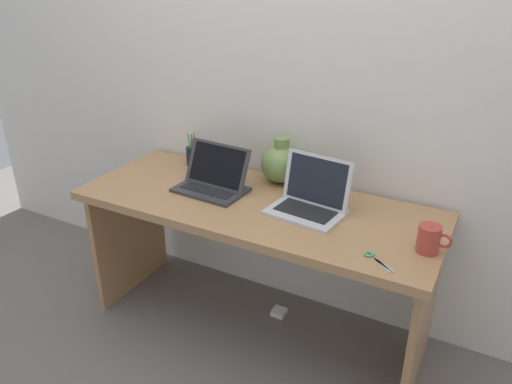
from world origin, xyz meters
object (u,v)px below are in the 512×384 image
(laptop_left, at_px, (214,178))
(green_vase, at_px, (281,163))
(laptop_right, at_px, (311,197))
(pen_cup, at_px, (193,155))
(power_brick, at_px, (279,312))
(coffee_mug, at_px, (429,239))
(scissors, at_px, (374,258))

(laptop_left, distance_m, green_vase, 0.34)
(laptop_right, xyz_separation_m, pen_cup, (-0.76, 0.20, -0.01))
(green_vase, xyz_separation_m, power_brick, (0.06, -0.12, -0.80))
(laptop_left, xyz_separation_m, power_brick, (0.31, 0.11, -0.76))
(pen_cup, bearing_deg, power_brick, -9.50)
(coffee_mug, height_order, power_brick, coffee_mug)
(laptop_left, distance_m, pen_cup, 0.34)
(laptop_right, xyz_separation_m, coffee_mug, (0.52, -0.10, -0.01))
(laptop_left, bearing_deg, scissors, -15.59)
(laptop_right, height_order, scissors, laptop_right)
(coffee_mug, distance_m, scissors, 0.22)
(laptop_left, height_order, power_brick, laptop_left)
(coffee_mug, bearing_deg, scissors, -138.28)
(laptop_left, relative_size, green_vase, 1.50)
(laptop_left, height_order, pen_cup, laptop_left)
(laptop_right, xyz_separation_m, power_brick, (-0.19, 0.10, -0.76))
(laptop_right, bearing_deg, coffee_mug, -11.27)
(green_vase, relative_size, scissors, 1.72)
(coffee_mug, bearing_deg, power_brick, 163.75)
(laptop_left, xyz_separation_m, coffee_mug, (1.01, -0.09, -0.00))
(laptop_left, bearing_deg, pen_cup, 141.60)
(laptop_left, bearing_deg, coffee_mug, -5.12)
(laptop_left, xyz_separation_m, laptop_right, (0.49, 0.01, 0.01))
(laptop_right, bearing_deg, green_vase, 138.47)
(scissors, bearing_deg, pen_cup, 158.12)
(laptop_left, bearing_deg, laptop_right, 1.51)
(pen_cup, xyz_separation_m, power_brick, (0.57, -0.10, -0.75))
(laptop_right, relative_size, scissors, 2.58)
(coffee_mug, height_order, scissors, coffee_mug)
(laptop_right, relative_size, green_vase, 1.50)
(power_brick, bearing_deg, green_vase, 118.23)
(laptop_left, relative_size, scissors, 2.58)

